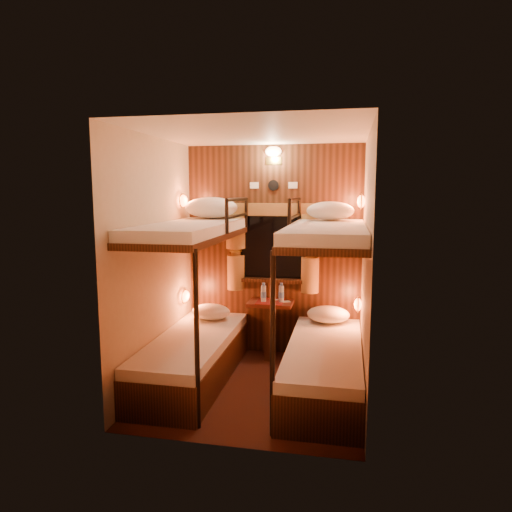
% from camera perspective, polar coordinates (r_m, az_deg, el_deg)
% --- Properties ---
extents(floor, '(2.10, 2.10, 0.00)m').
position_cam_1_polar(floor, '(4.59, -0.06, -16.12)').
color(floor, black).
rests_on(floor, ground).
extents(ceiling, '(2.10, 2.10, 0.00)m').
position_cam_1_polar(ceiling, '(4.22, -0.07, 15.14)').
color(ceiling, silver).
rests_on(ceiling, wall_back).
extents(wall_back, '(2.40, 0.00, 2.40)m').
position_cam_1_polar(wall_back, '(5.26, 2.21, 0.63)').
color(wall_back, '#C6B293').
rests_on(wall_back, floor).
extents(wall_front, '(2.40, 0.00, 2.40)m').
position_cam_1_polar(wall_front, '(3.24, -3.77, -4.06)').
color(wall_front, '#C6B293').
rests_on(wall_front, floor).
extents(wall_left, '(0.00, 2.40, 2.40)m').
position_cam_1_polar(wall_left, '(4.55, -12.52, -0.73)').
color(wall_left, '#C6B293').
rests_on(wall_left, floor).
extents(wall_right, '(0.00, 2.40, 2.40)m').
position_cam_1_polar(wall_right, '(4.16, 13.56, -1.56)').
color(wall_right, '#C6B293').
rests_on(wall_right, floor).
extents(back_panel, '(2.00, 0.03, 2.40)m').
position_cam_1_polar(back_panel, '(5.25, 2.18, 0.61)').
color(back_panel, black).
rests_on(back_panel, floor).
extents(bunk_left, '(0.72, 1.90, 1.82)m').
position_cam_1_polar(bunk_left, '(4.62, -7.88, -8.64)').
color(bunk_left, black).
rests_on(bunk_left, floor).
extents(bunk_right, '(0.72, 1.90, 1.82)m').
position_cam_1_polar(bunk_right, '(4.38, 8.57, -9.58)').
color(bunk_right, black).
rests_on(bunk_right, floor).
extents(window, '(1.00, 0.12, 0.79)m').
position_cam_1_polar(window, '(5.22, 2.13, 0.36)').
color(window, black).
rests_on(window, back_panel).
extents(curtains, '(1.10, 0.22, 1.00)m').
position_cam_1_polar(curtains, '(5.18, 2.07, 1.22)').
color(curtains, olive).
rests_on(curtains, back_panel).
extents(back_fixtures, '(0.54, 0.09, 0.48)m').
position_cam_1_polar(back_fixtures, '(5.18, 2.18, 12.10)').
color(back_fixtures, black).
rests_on(back_fixtures, back_panel).
extents(reading_lamps, '(2.00, 0.20, 1.25)m').
position_cam_1_polar(reading_lamps, '(4.92, 1.56, 0.58)').
color(reading_lamps, '#EF5923').
rests_on(reading_lamps, wall_left).
extents(table, '(0.50, 0.34, 0.66)m').
position_cam_1_polar(table, '(5.23, 1.81, -8.21)').
color(table, '#502012').
rests_on(table, floor).
extents(bottle_left, '(0.06, 0.06, 0.22)m').
position_cam_1_polar(bottle_left, '(5.14, 0.95, -4.72)').
color(bottle_left, '#99BFE5').
rests_on(bottle_left, table).
extents(bottle_right, '(0.06, 0.06, 0.22)m').
position_cam_1_polar(bottle_right, '(5.12, 3.18, -4.75)').
color(bottle_right, '#99BFE5').
rests_on(bottle_right, table).
extents(sachet_a, '(0.11, 0.10, 0.01)m').
position_cam_1_polar(sachet_a, '(5.17, 3.79, -5.69)').
color(sachet_a, silver).
rests_on(sachet_a, table).
extents(sachet_b, '(0.10, 0.09, 0.01)m').
position_cam_1_polar(sachet_b, '(5.25, 2.83, -5.48)').
color(sachet_b, silver).
rests_on(sachet_b, table).
extents(pillow_lower_left, '(0.44, 0.31, 0.17)m').
position_cam_1_polar(pillow_lower_left, '(5.18, -5.66, -6.94)').
color(pillow_lower_left, silver).
rests_on(pillow_lower_left, bunk_left).
extents(pillow_lower_right, '(0.46, 0.33, 0.18)m').
position_cam_1_polar(pillow_lower_right, '(5.09, 9.02, -7.22)').
color(pillow_lower_right, silver).
rests_on(pillow_lower_right, bunk_right).
extents(pillow_upper_left, '(0.59, 0.42, 0.23)m').
position_cam_1_polar(pillow_upper_left, '(5.08, -5.62, 6.03)').
color(pillow_upper_left, silver).
rests_on(pillow_upper_left, bunk_left).
extents(pillow_upper_right, '(0.49, 0.35, 0.19)m').
position_cam_1_polar(pillow_upper_right, '(4.79, 9.26, 5.60)').
color(pillow_upper_right, silver).
rests_on(pillow_upper_right, bunk_right).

